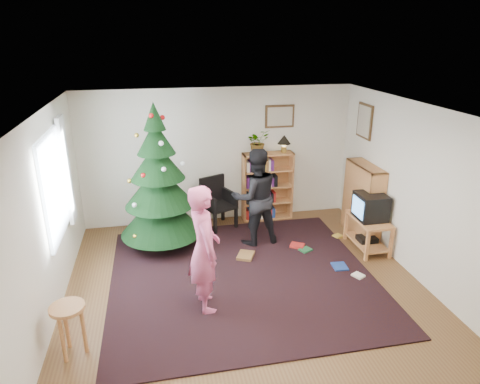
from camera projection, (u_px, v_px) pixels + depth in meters
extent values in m
plane|color=brown|center=(247.00, 288.00, 6.05)|extent=(5.00, 5.00, 0.00)
plane|color=white|center=(248.00, 112.00, 5.17)|extent=(5.00, 5.00, 0.00)
cube|color=silver|center=(218.00, 156.00, 7.91)|extent=(5.00, 0.02, 2.50)
cube|color=silver|center=(316.00, 328.00, 3.32)|extent=(5.00, 0.02, 2.50)
cube|color=silver|center=(45.00, 223.00, 5.15)|extent=(0.02, 5.00, 2.50)
cube|color=silver|center=(419.00, 194.00, 6.08)|extent=(0.02, 5.00, 2.50)
cube|color=black|center=(242.00, 277.00, 6.32)|extent=(3.80, 3.60, 0.02)
cube|color=silver|center=(54.00, 187.00, 5.62)|extent=(0.04, 1.20, 1.40)
cube|color=silver|center=(67.00, 170.00, 6.27)|extent=(0.06, 0.35, 1.60)
cube|color=#4C3319|center=(280.00, 116.00, 7.85)|extent=(0.55, 0.03, 0.42)
cube|color=beige|center=(280.00, 116.00, 7.85)|extent=(0.47, 0.01, 0.34)
cube|color=#4C3319|center=(365.00, 121.00, 7.43)|extent=(0.03, 0.50, 0.60)
cube|color=beige|center=(365.00, 121.00, 7.43)|extent=(0.01, 0.42, 0.52)
cylinder|color=#3F2816|center=(163.00, 239.00, 7.21)|extent=(0.13, 0.13, 0.26)
cone|color=black|center=(161.00, 211.00, 7.03)|extent=(1.34, 1.34, 0.76)
cone|color=black|center=(159.00, 185.00, 6.87)|extent=(1.12, 1.12, 0.67)
cone|color=black|center=(157.00, 161.00, 6.72)|extent=(0.86, 0.86, 0.59)
cone|color=black|center=(155.00, 138.00, 6.59)|extent=(0.60, 0.60, 0.52)
cone|color=black|center=(154.00, 116.00, 6.48)|extent=(0.35, 0.35, 0.43)
cube|color=#C68146|center=(267.00, 186.00, 8.14)|extent=(0.95, 0.30, 1.30)
cube|color=#C68146|center=(268.00, 154.00, 7.92)|extent=(0.95, 0.30, 0.03)
cube|color=#C68146|center=(363.00, 201.00, 7.43)|extent=(0.30, 0.95, 1.30)
cube|color=#C68146|center=(366.00, 166.00, 7.20)|extent=(0.30, 0.95, 0.03)
cube|color=#C68146|center=(369.00, 219.00, 6.99)|extent=(0.47, 0.84, 0.04)
cube|color=#C68146|center=(367.00, 247.00, 6.69)|extent=(0.05, 0.05, 0.51)
cube|color=#C68146|center=(391.00, 244.00, 6.76)|extent=(0.05, 0.05, 0.51)
cube|color=#C68146|center=(346.00, 226.00, 7.41)|extent=(0.05, 0.05, 0.51)
cube|color=#C68146|center=(368.00, 224.00, 7.48)|extent=(0.05, 0.05, 0.51)
cube|color=#C68146|center=(367.00, 242.00, 7.13)|extent=(0.43, 0.80, 0.03)
cube|color=black|center=(367.00, 239.00, 7.11)|extent=(0.30, 0.25, 0.08)
cube|color=black|center=(371.00, 206.00, 6.91)|extent=(0.44, 0.48, 0.42)
cube|color=#569CEA|center=(358.00, 207.00, 6.87)|extent=(0.01, 0.38, 0.30)
cube|color=black|center=(219.00, 206.00, 7.82)|extent=(0.67, 0.67, 0.05)
cube|color=black|center=(217.00, 188.00, 7.94)|extent=(0.49, 0.25, 0.51)
cube|color=black|center=(209.00, 222.00, 7.64)|extent=(0.07, 0.07, 0.42)
cube|color=black|center=(233.00, 220.00, 7.73)|extent=(0.07, 0.07, 0.42)
cube|color=black|center=(206.00, 213.00, 8.06)|extent=(0.07, 0.07, 0.42)
cube|color=black|center=(229.00, 211.00, 8.14)|extent=(0.07, 0.07, 0.42)
cylinder|color=#C68146|center=(67.00, 308.00, 4.62)|extent=(0.38, 0.38, 0.04)
cylinder|color=#C68146|center=(84.00, 330.00, 4.76)|extent=(0.05, 0.05, 0.59)
cylinder|color=#C68146|center=(66.00, 326.00, 4.83)|extent=(0.05, 0.05, 0.59)
cylinder|color=#C68146|center=(62.00, 340.00, 4.61)|extent=(0.05, 0.05, 0.59)
imported|color=#BC4B71|center=(204.00, 249.00, 5.37)|extent=(0.48, 0.67, 1.70)
imported|color=black|center=(255.00, 197.00, 7.10)|extent=(0.88, 0.72, 1.66)
imported|color=gray|center=(258.00, 142.00, 7.79)|extent=(0.51, 0.48, 0.45)
cylinder|color=#A57F33|center=(284.00, 150.00, 7.95)|extent=(0.10, 0.10, 0.10)
sphere|color=#FFD88C|center=(284.00, 144.00, 7.91)|extent=(0.10, 0.10, 0.10)
cone|color=black|center=(284.00, 139.00, 7.88)|extent=(0.25, 0.25, 0.16)
cube|color=#A51E19|center=(297.00, 246.00, 7.18)|extent=(0.20, 0.20, 0.08)
cube|color=navy|center=(340.00, 266.00, 6.55)|extent=(0.20, 0.20, 0.08)
cube|color=#1E592D|center=(305.00, 249.00, 7.05)|extent=(0.20, 0.20, 0.08)
cube|color=gold|center=(338.00, 235.00, 7.54)|extent=(0.20, 0.20, 0.08)
cube|color=brown|center=(246.00, 255.00, 6.86)|extent=(0.20, 0.20, 0.08)
cube|color=beige|center=(358.00, 275.00, 6.31)|extent=(0.20, 0.20, 0.08)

